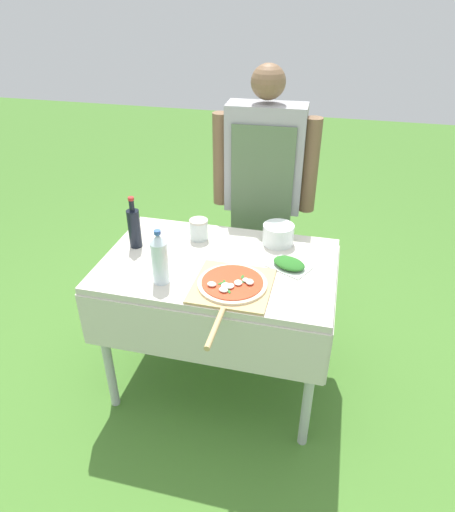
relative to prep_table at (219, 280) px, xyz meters
The scene contains 9 objects.
ground_plane 0.69m from the prep_table, ahead, with size 12.00×12.00×0.00m, color #477A2D.
prep_table is the anchor object (origin of this frame).
person_cook 0.71m from the prep_table, 81.01° to the left, with size 0.60×0.21×1.60m.
pizza_on_peel 0.26m from the prep_table, 60.44° to the right, with size 0.35×0.59×0.05m.
oil_bottle 0.50m from the prep_table, behind, with size 0.06×0.06×0.27m.
water_bottle 0.38m from the prep_table, 133.08° to the right, with size 0.07×0.07×0.26m.
herb_container 0.36m from the prep_table, ahead, with size 0.23×0.20×0.04m.
mixing_tub 0.39m from the prep_table, 44.99° to the left, with size 0.16×0.16×0.10m, color silver.
sauce_jar 0.30m from the prep_table, 128.11° to the left, with size 0.10×0.10×0.11m.
Camera 1 is at (0.49, -1.80, 1.96)m, focal length 32.00 mm.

